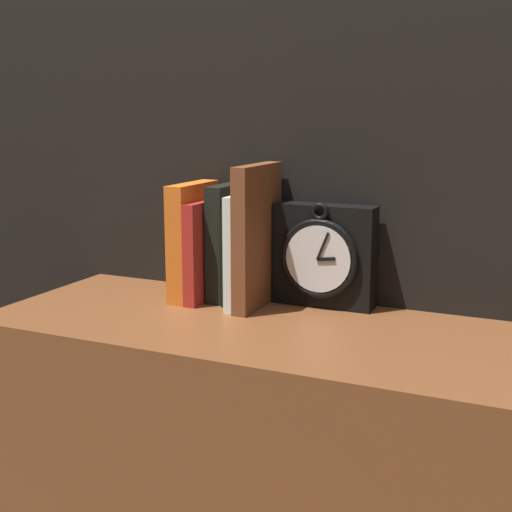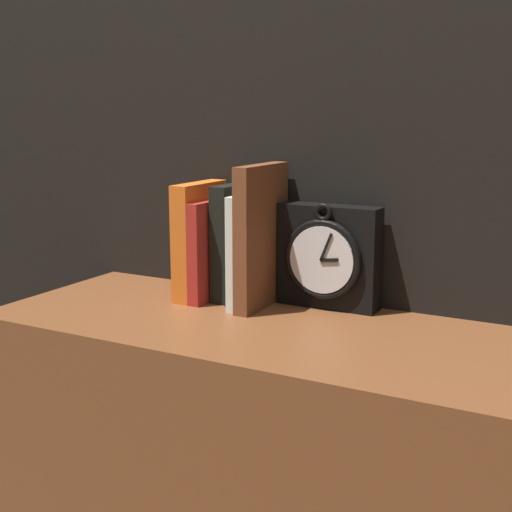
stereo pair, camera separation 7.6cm
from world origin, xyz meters
TOP-DOWN VIEW (x-y plane):
  - wall_back at (0.00, 0.21)m, footprint 6.00×0.05m
  - clock at (0.06, 0.15)m, footprint 0.19×0.06m
  - book_slot0_orange at (-0.18, 0.11)m, footprint 0.04×0.14m
  - book_slot1_red at (-0.15, 0.11)m, footprint 0.02×0.14m
  - book_slot2_black at (-0.12, 0.12)m, footprint 0.03×0.11m
  - book_slot3_black at (-0.09, 0.12)m, footprint 0.02×0.12m
  - book_slot4_white at (-0.07, 0.11)m, footprint 0.02×0.15m
  - book_slot5_brown at (-0.04, 0.10)m, footprint 0.03×0.16m

SIDE VIEW (x-z plane):
  - book_slot3_black at x=-0.09m, z-range 0.86..1.05m
  - clock at x=0.06m, z-range 0.86..1.05m
  - book_slot1_red at x=-0.15m, z-range 0.86..1.05m
  - book_slot4_white at x=-0.07m, z-range 0.86..1.07m
  - book_slot2_black at x=-0.12m, z-range 0.86..1.08m
  - book_slot0_orange at x=-0.18m, z-range 0.86..1.08m
  - book_slot5_brown at x=-0.04m, z-range 0.86..1.12m
  - wall_back at x=0.00m, z-range 0.00..2.60m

